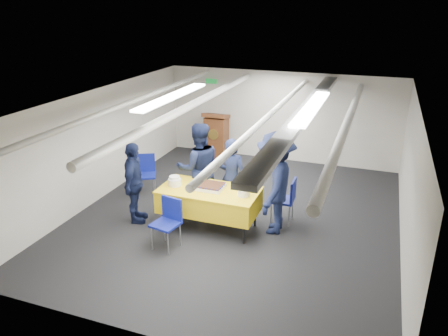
{
  "coord_description": "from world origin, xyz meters",
  "views": [
    {
      "loc": [
        2.39,
        -7.27,
        3.96
      ],
      "look_at": [
        -0.2,
        -0.2,
        1.05
      ],
      "focal_mm": 35.0,
      "sensor_mm": 36.0,
      "label": 1
    }
  ],
  "objects_px": {
    "chair_near": "(168,218)",
    "sailor_a": "(231,178)",
    "chair_left": "(146,170)",
    "serving_table": "(209,200)",
    "sailor_d": "(275,183)",
    "sailor_c": "(134,183)",
    "podium": "(216,135)",
    "sheet_cake": "(210,186)",
    "sailor_b": "(199,168)",
    "chair_right": "(287,196)"
  },
  "relations": [
    {
      "from": "sailor_c",
      "to": "serving_table",
      "type": "bearing_deg",
      "value": -97.83
    },
    {
      "from": "sailor_a",
      "to": "sheet_cake",
      "type": "bearing_deg",
      "value": 66.36
    },
    {
      "from": "serving_table",
      "to": "sheet_cake",
      "type": "xyz_separation_m",
      "value": [
        -0.0,
        0.04,
        0.25
      ]
    },
    {
      "from": "sheet_cake",
      "to": "chair_right",
      "type": "distance_m",
      "value": 1.48
    },
    {
      "from": "serving_table",
      "to": "sailor_b",
      "type": "distance_m",
      "value": 0.84
    },
    {
      "from": "sailor_a",
      "to": "podium",
      "type": "bearing_deg",
      "value": -66.16
    },
    {
      "from": "sheet_cake",
      "to": "podium",
      "type": "height_order",
      "value": "podium"
    },
    {
      "from": "sailor_a",
      "to": "sailor_d",
      "type": "relative_size",
      "value": 0.84
    },
    {
      "from": "sailor_c",
      "to": "sailor_a",
      "type": "bearing_deg",
      "value": -80.22
    },
    {
      "from": "serving_table",
      "to": "sailor_b",
      "type": "relative_size",
      "value": 1.0
    },
    {
      "from": "sheet_cake",
      "to": "podium",
      "type": "bearing_deg",
      "value": 109.2
    },
    {
      "from": "podium",
      "to": "sailor_a",
      "type": "relative_size",
      "value": 0.79
    },
    {
      "from": "sailor_c",
      "to": "chair_near",
      "type": "bearing_deg",
      "value": -138.3
    },
    {
      "from": "chair_left",
      "to": "sailor_a",
      "type": "relative_size",
      "value": 0.55
    },
    {
      "from": "chair_near",
      "to": "sailor_a",
      "type": "distance_m",
      "value": 1.58
    },
    {
      "from": "chair_near",
      "to": "sailor_d",
      "type": "relative_size",
      "value": 0.46
    },
    {
      "from": "sailor_a",
      "to": "chair_near",
      "type": "bearing_deg",
      "value": 64.56
    },
    {
      "from": "chair_right",
      "to": "sailor_c",
      "type": "bearing_deg",
      "value": -160.82
    },
    {
      "from": "chair_near",
      "to": "chair_left",
      "type": "height_order",
      "value": "same"
    },
    {
      "from": "sailor_c",
      "to": "sheet_cake",
      "type": "bearing_deg",
      "value": -96.34
    },
    {
      "from": "serving_table",
      "to": "podium",
      "type": "height_order",
      "value": "podium"
    },
    {
      "from": "chair_right",
      "to": "sailor_a",
      "type": "bearing_deg",
      "value": -174.52
    },
    {
      "from": "chair_left",
      "to": "sailor_b",
      "type": "distance_m",
      "value": 1.49
    },
    {
      "from": "sailor_d",
      "to": "podium",
      "type": "bearing_deg",
      "value": -146.4
    },
    {
      "from": "chair_near",
      "to": "sailor_b",
      "type": "xyz_separation_m",
      "value": [
        -0.06,
        1.45,
        0.37
      ]
    },
    {
      "from": "chair_near",
      "to": "sailor_d",
      "type": "distance_m",
      "value": 1.96
    },
    {
      "from": "chair_left",
      "to": "chair_right",
      "type": "bearing_deg",
      "value": -4.98
    },
    {
      "from": "serving_table",
      "to": "chair_left",
      "type": "bearing_deg",
      "value": 152.43
    },
    {
      "from": "serving_table",
      "to": "sheet_cake",
      "type": "relative_size",
      "value": 3.47
    },
    {
      "from": "chair_right",
      "to": "sailor_b",
      "type": "xyz_separation_m",
      "value": [
        -1.75,
        -0.08,
        0.37
      ]
    },
    {
      "from": "podium",
      "to": "sailor_a",
      "type": "bearing_deg",
      "value": -64.16
    },
    {
      "from": "chair_near",
      "to": "sailor_b",
      "type": "height_order",
      "value": "sailor_b"
    },
    {
      "from": "podium",
      "to": "sailor_c",
      "type": "relative_size",
      "value": 0.8
    },
    {
      "from": "chair_right",
      "to": "sailor_d",
      "type": "relative_size",
      "value": 0.46
    },
    {
      "from": "chair_right",
      "to": "chair_near",
      "type": "bearing_deg",
      "value": -137.76
    },
    {
      "from": "podium",
      "to": "sailor_b",
      "type": "relative_size",
      "value": 0.7
    },
    {
      "from": "chair_near",
      "to": "sheet_cake",
      "type": "bearing_deg",
      "value": 65.43
    },
    {
      "from": "chair_near",
      "to": "sailor_c",
      "type": "xyz_separation_m",
      "value": [
        -1.0,
        0.6,
        0.25
      ]
    },
    {
      "from": "chair_left",
      "to": "sailor_d",
      "type": "relative_size",
      "value": 0.46
    },
    {
      "from": "sailor_b",
      "to": "chair_near",
      "type": "bearing_deg",
      "value": 59.88
    },
    {
      "from": "sheet_cake",
      "to": "sailor_a",
      "type": "height_order",
      "value": "sailor_a"
    },
    {
      "from": "chair_near",
      "to": "sailor_a",
      "type": "relative_size",
      "value": 0.55
    },
    {
      "from": "sailor_a",
      "to": "sailor_c",
      "type": "height_order",
      "value": "sailor_a"
    },
    {
      "from": "chair_right",
      "to": "chair_left",
      "type": "relative_size",
      "value": 1.0
    },
    {
      "from": "chair_left",
      "to": "sailor_b",
      "type": "height_order",
      "value": "sailor_b"
    },
    {
      "from": "serving_table",
      "to": "chair_near",
      "type": "distance_m",
      "value": 0.93
    },
    {
      "from": "chair_left",
      "to": "sailor_a",
      "type": "bearing_deg",
      "value": -10.27
    },
    {
      "from": "podium",
      "to": "chair_near",
      "type": "xyz_separation_m",
      "value": [
        0.86,
        -4.5,
        -0.08
      ]
    },
    {
      "from": "sheet_cake",
      "to": "podium",
      "type": "xyz_separation_m",
      "value": [
        -1.26,
        3.62,
        -0.2
      ]
    },
    {
      "from": "sailor_a",
      "to": "serving_table",
      "type": "bearing_deg",
      "value": 68.0
    }
  ]
}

